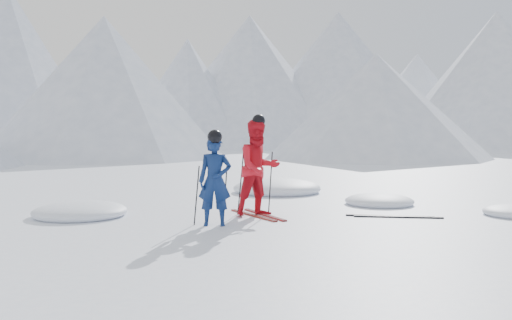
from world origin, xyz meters
name	(u,v)px	position (x,y,z in m)	size (l,w,h in m)	color
ground	(353,213)	(0.00, 0.00, 0.00)	(160.00, 160.00, 0.00)	white
mountain_range	(219,72)	(5.71, 35.31, 6.72)	(106.15, 62.94, 15.53)	#B2BCD1
skier_blue	(215,181)	(-3.03, -0.57, 0.80)	(0.58, 0.38, 1.60)	#0D2152
skier_red	(259,168)	(-1.94, 0.28, 0.95)	(0.93, 0.72, 1.91)	red
pole_blue_left	(197,195)	(-3.33, -0.42, 0.53)	(0.02, 0.02, 1.07)	black
pole_blue_right	(225,194)	(-2.78, -0.32, 0.53)	(0.02, 0.02, 1.07)	black
pole_red_left	(241,183)	(-2.24, 0.53, 0.64)	(0.02, 0.02, 1.27)	black
pole_red_right	(270,183)	(-1.64, 0.43, 0.64)	(0.02, 0.02, 1.27)	black
ski_worn_left	(253,215)	(-2.06, 0.28, 0.01)	(0.09, 1.70, 0.03)	black
ski_worn_right	(264,215)	(-1.82, 0.28, 0.01)	(0.09, 1.70, 0.03)	black
ski_loose_a	(390,216)	(0.48, -0.62, 0.01)	(0.09, 1.70, 0.03)	black
ski_loose_b	(398,217)	(0.58, -0.77, 0.01)	(0.09, 1.70, 0.03)	black
snow_lumps	(270,200)	(-0.94, 2.50, 0.00)	(9.88, 7.16, 0.53)	white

